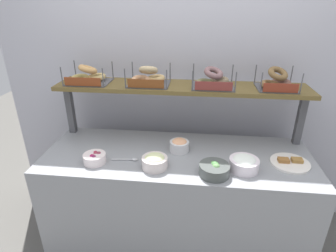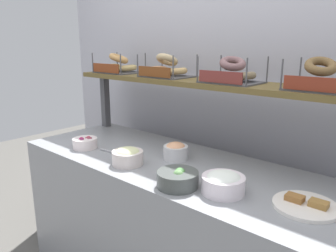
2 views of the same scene
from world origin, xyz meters
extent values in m
cube|color=#B0AFBB|center=(0.00, 0.55, 1.20)|extent=(3.10, 0.06, 2.40)
cube|color=gray|center=(0.00, 0.00, 0.42)|extent=(1.90, 0.70, 0.85)
cube|color=#4C4C51|center=(-0.89, 0.27, 1.05)|extent=(0.05, 0.05, 0.40)
cube|color=brown|center=(0.00, 0.27, 1.26)|extent=(1.86, 0.32, 0.03)
cylinder|color=white|center=(-0.55, -0.17, 0.88)|extent=(0.15, 0.15, 0.06)
sphere|color=#A4263F|center=(-0.55, -0.14, 0.90)|extent=(0.03, 0.03, 0.03)
sphere|color=#852B55|center=(-0.54, -0.20, 0.90)|extent=(0.03, 0.03, 0.03)
sphere|color=#873647|center=(-0.52, -0.15, 0.90)|extent=(0.04, 0.04, 0.04)
sphere|color=#AA2055|center=(-0.55, -0.19, 0.90)|extent=(0.04, 0.04, 0.04)
sphere|color=#9A3949|center=(-0.54, -0.16, 0.90)|extent=(0.03, 0.03, 0.03)
cylinder|color=#4B514E|center=(0.25, -0.23, 0.89)|extent=(0.19, 0.19, 0.07)
sphere|color=#56944E|center=(0.25, -0.21, 0.91)|extent=(0.05, 0.05, 0.05)
sphere|color=#659356|center=(0.26, -0.24, 0.91)|extent=(0.05, 0.05, 0.05)
sphere|color=#468E4C|center=(0.25, -0.22, 0.91)|extent=(0.04, 0.04, 0.04)
sphere|color=#5F9E4B|center=(0.24, -0.20, 0.91)|extent=(0.04, 0.04, 0.04)
sphere|color=#6DB140|center=(0.25, -0.23, 0.91)|extent=(0.04, 0.04, 0.04)
cylinder|color=white|center=(0.44, -0.15, 0.89)|extent=(0.19, 0.19, 0.08)
ellipsoid|color=white|center=(0.44, -0.15, 0.92)|extent=(0.15, 0.15, 0.05)
cylinder|color=silver|center=(-0.13, -0.19, 0.89)|extent=(0.17, 0.17, 0.07)
ellipsoid|color=beige|center=(-0.13, -0.19, 0.92)|extent=(0.13, 0.13, 0.05)
cylinder|color=silver|center=(0.01, 0.05, 0.89)|extent=(0.14, 0.14, 0.08)
ellipsoid|color=#F0A97B|center=(0.01, 0.05, 0.92)|extent=(0.11, 0.11, 0.05)
cylinder|color=white|center=(0.76, -0.05, 0.86)|extent=(0.26, 0.26, 0.01)
cube|color=#96612F|center=(0.72, -0.05, 0.88)|extent=(0.07, 0.05, 0.02)
cube|color=olive|center=(0.81, -0.04, 0.88)|extent=(0.07, 0.05, 0.02)
cube|color=#B7B7BC|center=(-0.37, -0.13, 0.86)|extent=(0.14, 0.03, 0.01)
ellipsoid|color=#B7B7BC|center=(-0.28, -0.12, 0.86)|extent=(0.04, 0.03, 0.01)
cube|color=#4C4C51|center=(-0.70, 0.26, 1.28)|extent=(0.32, 0.24, 0.01)
cylinder|color=#4C4C51|center=(-0.85, 0.14, 1.35)|extent=(0.01, 0.01, 0.14)
cylinder|color=#4C4C51|center=(-0.54, 0.14, 1.35)|extent=(0.01, 0.01, 0.14)
cylinder|color=#4C4C51|center=(-0.85, 0.37, 1.35)|extent=(0.01, 0.01, 0.14)
cylinder|color=#4C4C51|center=(-0.54, 0.37, 1.35)|extent=(0.01, 0.01, 0.14)
cube|color=brown|center=(-0.70, 0.14, 1.32)|extent=(0.27, 0.01, 0.06)
torus|color=tan|center=(-0.75, 0.23, 1.32)|extent=(0.16, 0.16, 0.06)
torus|color=tan|center=(-0.65, 0.29, 1.31)|extent=(0.18, 0.18, 0.05)
torus|color=tan|center=(-0.70, 0.26, 1.38)|extent=(0.20, 0.20, 0.08)
cube|color=#4C4C51|center=(-0.24, 0.26, 1.28)|extent=(0.30, 0.24, 0.01)
cylinder|color=#4C4C51|center=(-0.39, 0.14, 1.35)|extent=(0.01, 0.01, 0.14)
cylinder|color=#4C4C51|center=(-0.09, 0.14, 1.35)|extent=(0.01, 0.01, 0.14)
cylinder|color=#4C4C51|center=(-0.39, 0.37, 1.35)|extent=(0.01, 0.01, 0.14)
cylinder|color=#4C4C51|center=(-0.09, 0.37, 1.35)|extent=(0.01, 0.01, 0.14)
cube|color=brown|center=(-0.24, 0.14, 1.32)|extent=(0.26, 0.01, 0.06)
torus|color=tan|center=(-0.29, 0.23, 1.32)|extent=(0.19, 0.19, 0.06)
torus|color=tan|center=(-0.19, 0.30, 1.32)|extent=(0.15, 0.15, 0.06)
torus|color=tan|center=(-0.24, 0.26, 1.39)|extent=(0.14, 0.14, 0.09)
cube|color=#4C4C51|center=(0.23, 0.25, 1.28)|extent=(0.30, 0.24, 0.01)
cylinder|color=#4C4C51|center=(0.09, 0.14, 1.35)|extent=(0.01, 0.01, 0.14)
cylinder|color=#4C4C51|center=(0.37, 0.14, 1.35)|extent=(0.01, 0.01, 0.14)
cylinder|color=#4C4C51|center=(0.09, 0.37, 1.35)|extent=(0.01, 0.01, 0.14)
cylinder|color=#4C4C51|center=(0.37, 0.37, 1.35)|extent=(0.01, 0.01, 0.14)
cube|color=maroon|center=(0.23, 0.13, 1.32)|extent=(0.25, 0.01, 0.06)
torus|color=olive|center=(0.18, 0.22, 1.31)|extent=(0.18, 0.18, 0.05)
torus|color=#837153|center=(0.27, 0.29, 1.32)|extent=(0.16, 0.16, 0.06)
torus|color=#7C595A|center=(0.23, 0.25, 1.38)|extent=(0.20, 0.20, 0.09)
cube|color=#4C4C51|center=(0.67, 0.26, 1.28)|extent=(0.27, 0.24, 0.01)
cylinder|color=#4C4C51|center=(0.54, 0.14, 1.35)|extent=(0.01, 0.01, 0.14)
cylinder|color=#4C4C51|center=(0.54, 0.37, 1.35)|extent=(0.01, 0.01, 0.14)
cube|color=maroon|center=(0.67, 0.14, 1.32)|extent=(0.23, 0.01, 0.06)
torus|color=brown|center=(0.62, 0.23, 1.31)|extent=(0.19, 0.19, 0.05)
torus|color=brown|center=(0.71, 0.30, 1.31)|extent=(0.17, 0.17, 0.05)
torus|color=brown|center=(0.67, 0.26, 1.39)|extent=(0.19, 0.19, 0.10)
camera|label=1|loc=(0.13, -1.71, 1.86)|focal=29.57mm
camera|label=2|loc=(1.12, -1.29, 1.49)|focal=34.74mm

